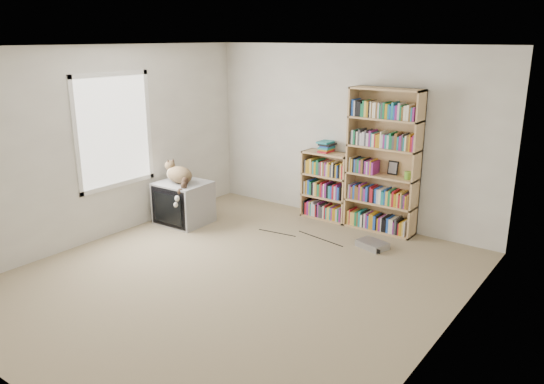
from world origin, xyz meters
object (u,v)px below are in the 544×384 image
Objects in this scene: bookcase_short at (327,188)px; dvd_player at (372,245)px; cat at (179,178)px; bookcase_tall at (383,165)px; crt_tv at (184,203)px.

bookcase_short is 2.71× the size of dvd_player.
dvd_player is at bearing -31.60° from bookcase_short.
cat is 2.82m from bookcase_tall.
crt_tv is 0.36× the size of bookcase_tall.
crt_tv is 2.85m from bookcase_tall.
bookcase_tall is at bearing 124.70° from dvd_player.
crt_tv is at bearing 108.33° from cat.
dvd_player is (0.21, -0.66, -0.88)m from bookcase_tall.
bookcase_tall reaches higher than bookcase_short.
bookcase_short reaches higher than dvd_player.
crt_tv is 2.74m from dvd_player.
bookcase_tall is at bearing 39.15° from cat.
crt_tv is 2.09m from bookcase_short.
bookcase_short is at bearing 165.19° from dvd_player.
bookcase_tall is 0.98m from bookcase_short.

